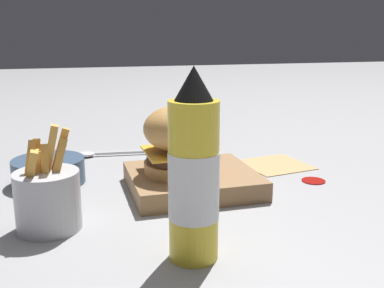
# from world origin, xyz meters

# --- Properties ---
(ground_plane) EXTENTS (6.00, 6.00, 0.00)m
(ground_plane) POSITION_xyz_m (0.00, 0.00, 0.00)
(ground_plane) COLOR gray
(serving_board) EXTENTS (0.22, 0.19, 0.03)m
(serving_board) POSITION_xyz_m (0.00, -0.01, 0.02)
(serving_board) COLOR olive
(serving_board) RESTS_ON ground_plane
(burger) EXTENTS (0.12, 0.12, 0.12)m
(burger) POSITION_xyz_m (0.02, -0.01, 0.09)
(burger) COLOR tan
(burger) RESTS_ON serving_board
(ketchup_bottle) EXTENTS (0.06, 0.06, 0.23)m
(ketchup_bottle) POSITION_xyz_m (0.07, 0.23, 0.11)
(ketchup_bottle) COLOR yellow
(ketchup_bottle) RESTS_ON ground_plane
(fries_basket) EXTENTS (0.09, 0.09, 0.15)m
(fries_basket) POSITION_xyz_m (0.24, 0.09, 0.05)
(fries_basket) COLOR #B7B7BC
(fries_basket) RESTS_ON ground_plane
(side_bowl) EXTENTS (0.13, 0.13, 0.05)m
(side_bowl) POSITION_xyz_m (0.24, -0.12, 0.02)
(side_bowl) COLOR #384C66
(side_bowl) RESTS_ON ground_plane
(spoon) EXTENTS (0.17, 0.04, 0.01)m
(spoon) POSITION_xyz_m (0.15, -0.28, 0.01)
(spoon) COLOR silver
(spoon) RESTS_ON ground_plane
(ketchup_puddle) EXTENTS (0.04, 0.04, 0.00)m
(ketchup_puddle) POSITION_xyz_m (-0.23, 0.01, 0.00)
(ketchup_puddle) COLOR #9E140F
(ketchup_puddle) RESTS_ON ground_plane
(parchment_square) EXTENTS (0.14, 0.14, 0.00)m
(parchment_square) POSITION_xyz_m (-0.21, -0.11, 0.00)
(parchment_square) COLOR tan
(parchment_square) RESTS_ON ground_plane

